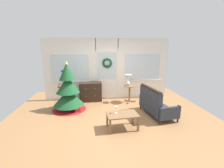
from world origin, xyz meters
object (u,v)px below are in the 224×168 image
settee_sofa (155,104)px  gift_box (78,109)px  table_lamp (128,78)px  christmas_tree (68,92)px  wine_glass (116,108)px  dresser_cabinet (90,92)px  side_table (130,90)px  coffee_table (122,116)px

settee_sofa → gift_box: size_ratio=7.58×
table_lamp → settee_sofa: bearing=-65.7°
christmas_tree → gift_box: bearing=-36.4°
gift_box → wine_glass: bearing=-46.4°
christmas_tree → wine_glass: (1.51, -1.48, -0.10)m
settee_sofa → table_lamp: (-0.62, 1.38, 0.60)m
dresser_cabinet → side_table: 1.61m
christmas_tree → settee_sofa: bearing=-15.2°
wine_glass → gift_box: wine_glass is taller
side_table → coffee_table: size_ratio=0.78×
wine_glass → gift_box: size_ratio=0.98×
coffee_table → side_table: bearing=72.8°
christmas_tree → dresser_cabinet: (0.75, 0.85, -0.28)m
dresser_cabinet → settee_sofa: bearing=-37.4°
christmas_tree → gift_box: christmas_tree is taller
coffee_table → settee_sofa: bearing=32.3°
settee_sofa → coffee_table: (-1.21, -0.77, -0.01)m
dresser_cabinet → table_lamp: bearing=-9.7°
christmas_tree → gift_box: (0.34, -0.25, -0.57)m
settee_sofa → table_lamp: bearing=114.3°
settee_sofa → wine_glass: settee_sofa is taller
dresser_cabinet → wine_glass: (0.76, -2.33, 0.19)m
coffee_table → wine_glass: size_ratio=4.55×
side_table → settee_sofa: bearing=-67.2°
side_table → wine_glass: (-0.81, -2.03, 0.08)m
dresser_cabinet → coffee_table: 2.58m
dresser_cabinet → gift_box: dresser_cabinet is taller
dresser_cabinet → coffee_table: (0.93, -2.40, -0.02)m
side_table → table_lamp: table_lamp is taller
wine_glass → settee_sofa: bearing=26.9°
christmas_tree → settee_sofa: size_ratio=1.16×
dresser_cabinet → settee_sofa: (2.14, -1.64, -0.01)m
coffee_table → table_lamp: bearing=74.6°
gift_box → table_lamp: bearing=23.7°
coffee_table → gift_box: coffee_table is taller
christmas_tree → gift_box: 0.71m
christmas_tree → side_table: bearing=13.3°
table_lamp → gift_box: size_ratio=2.21×
settee_sofa → coffee_table: 1.43m
table_lamp → side_table: bearing=-33.7°
christmas_tree → dresser_cabinet: christmas_tree is taller
table_lamp → gift_box: 2.28m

